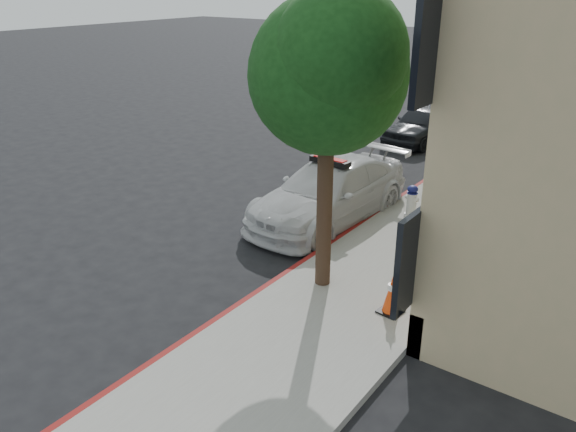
% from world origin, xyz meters
% --- Properties ---
extents(ground, '(120.00, 120.00, 0.00)m').
position_xyz_m(ground, '(0.00, 0.00, 0.00)').
color(ground, black).
rests_on(ground, ground).
extents(sidewalk, '(3.20, 50.00, 0.15)m').
position_xyz_m(sidewalk, '(3.60, 10.00, 0.07)').
color(sidewalk, gray).
rests_on(sidewalk, ground).
extents(curb_strip, '(0.12, 50.00, 0.15)m').
position_xyz_m(curb_strip, '(2.06, 10.00, 0.07)').
color(curb_strip, maroon).
rests_on(curb_strip, ground).
extents(tree_near, '(2.92, 2.82, 5.62)m').
position_xyz_m(tree_near, '(2.93, -2.01, 4.27)').
color(tree_near, black).
rests_on(tree_near, sidewalk).
extents(tree_mid, '(2.77, 2.64, 5.43)m').
position_xyz_m(tree_mid, '(2.93, 5.99, 4.16)').
color(tree_mid, black).
rests_on(tree_mid, sidewalk).
extents(tree_far, '(3.10, 3.00, 5.81)m').
position_xyz_m(tree_far, '(2.93, 13.99, 4.39)').
color(tree_far, black).
rests_on(tree_far, sidewalk).
extents(police_car, '(2.46, 5.32, 1.66)m').
position_xyz_m(police_car, '(1.10, 1.10, 0.76)').
color(police_car, silver).
rests_on(police_car, ground).
extents(parked_car_mid, '(1.94, 4.17, 1.38)m').
position_xyz_m(parked_car_mid, '(0.01, 9.53, 0.69)').
color(parked_car_mid, black).
rests_on(parked_car_mid, ground).
extents(parked_car_far, '(1.81, 4.42, 1.43)m').
position_xyz_m(parked_car_far, '(0.89, 13.81, 0.71)').
color(parked_car_far, black).
rests_on(parked_car_far, ground).
extents(fire_hydrant, '(0.37, 0.33, 0.87)m').
position_xyz_m(fire_hydrant, '(2.93, 2.11, 0.57)').
color(fire_hydrant, white).
rests_on(fire_hydrant, sidewalk).
extents(traffic_cone, '(0.45, 0.45, 0.77)m').
position_xyz_m(traffic_cone, '(4.50, -2.19, 0.53)').
color(traffic_cone, black).
rests_on(traffic_cone, sidewalk).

